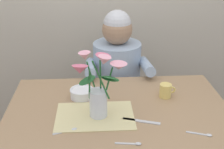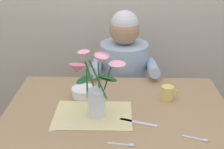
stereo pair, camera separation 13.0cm
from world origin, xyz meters
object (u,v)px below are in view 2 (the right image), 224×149
(flower_vase, at_px, (97,85))
(tea_cup, at_px, (168,93))
(seated_person, at_px, (124,87))
(ceramic_bowl, at_px, (83,92))
(dinner_knife, at_px, (138,123))

(flower_vase, bearing_deg, tea_cup, 25.17)
(seated_person, distance_m, ceramic_bowl, 0.57)
(ceramic_bowl, distance_m, tea_cup, 0.48)
(ceramic_bowl, relative_size, dinner_knife, 0.72)
(seated_person, height_order, tea_cup, seated_person)
(dinner_knife, xyz_separation_m, tea_cup, (0.18, 0.25, 0.04))
(flower_vase, relative_size, tea_cup, 3.86)
(dinner_knife, bearing_deg, ceramic_bowl, 156.58)
(tea_cup, bearing_deg, dinner_knife, -125.34)
(seated_person, xyz_separation_m, ceramic_bowl, (-0.24, -0.48, 0.21))
(seated_person, height_order, flower_vase, seated_person)
(ceramic_bowl, relative_size, tea_cup, 1.46)
(ceramic_bowl, distance_m, dinner_knife, 0.41)
(flower_vase, height_order, ceramic_bowl, flower_vase)
(flower_vase, distance_m, tea_cup, 0.45)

